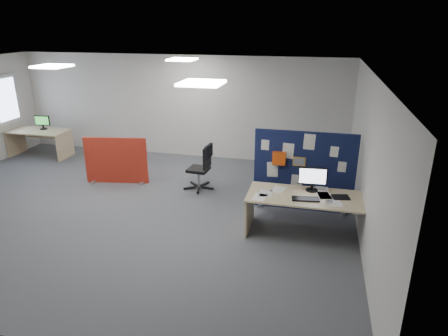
% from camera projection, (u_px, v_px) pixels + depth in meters
% --- Properties ---
extents(floor, '(9.00, 9.00, 0.00)m').
position_uv_depth(floor, '(122.00, 208.00, 7.97)').
color(floor, '#515358').
rests_on(floor, ground).
extents(ceiling, '(9.00, 7.00, 0.02)m').
position_uv_depth(ceiling, '(109.00, 70.00, 7.03)').
color(ceiling, white).
rests_on(ceiling, wall_back).
extents(wall_back, '(9.00, 0.02, 2.70)m').
position_uv_depth(wall_back, '(179.00, 107.00, 10.69)').
color(wall_back, silver).
rests_on(wall_back, floor).
extents(wall_right, '(0.02, 7.00, 2.70)m').
position_uv_depth(wall_right, '(367.00, 161.00, 6.52)').
color(wall_right, silver).
rests_on(wall_right, floor).
extents(ceiling_lights, '(4.10, 4.10, 0.04)m').
position_uv_depth(ceiling_lights, '(142.00, 68.00, 7.58)').
color(ceiling_lights, white).
rests_on(ceiling_lights, ceiling).
extents(navy_divider, '(1.92, 0.30, 1.58)m').
position_uv_depth(navy_divider, '(303.00, 171.00, 7.64)').
color(navy_divider, '#10193D').
rests_on(navy_divider, floor).
extents(main_desk, '(1.99, 0.89, 0.73)m').
position_uv_depth(main_desk, '(306.00, 203.00, 6.83)').
color(main_desk, tan).
rests_on(main_desk, floor).
extents(monitor_main, '(0.49, 0.20, 0.43)m').
position_uv_depth(monitor_main, '(313.00, 178.00, 6.86)').
color(monitor_main, black).
rests_on(monitor_main, main_desk).
extents(keyboard, '(0.47, 0.24, 0.02)m').
position_uv_depth(keyboard, '(306.00, 199.00, 6.59)').
color(keyboard, black).
rests_on(keyboard, main_desk).
extents(mouse, '(0.11, 0.08, 0.03)m').
position_uv_depth(mouse, '(329.00, 201.00, 6.49)').
color(mouse, '#A1A0A5').
rests_on(mouse, main_desk).
extents(paper_tray, '(0.32, 0.28, 0.01)m').
position_uv_depth(paper_tray, '(341.00, 197.00, 6.66)').
color(paper_tray, black).
rests_on(paper_tray, main_desk).
extents(red_divider, '(1.41, 0.30, 1.07)m').
position_uv_depth(red_divider, '(116.00, 161.00, 9.04)').
color(red_divider, '#A02D14').
rests_on(red_divider, floor).
extents(second_desk, '(1.60, 0.80, 0.73)m').
position_uv_depth(second_desk, '(40.00, 136.00, 10.88)').
color(second_desk, tan).
rests_on(second_desk, floor).
extents(monitor_second, '(0.41, 0.19, 0.37)m').
position_uv_depth(monitor_second, '(42.00, 122.00, 10.82)').
color(monitor_second, black).
rests_on(monitor_second, second_desk).
extents(office_chair, '(0.66, 0.67, 1.01)m').
position_uv_depth(office_chair, '(203.00, 165.00, 8.66)').
color(office_chair, black).
rests_on(office_chair, floor).
extents(desk_papers, '(1.48, 0.87, 0.00)m').
position_uv_depth(desk_papers, '(301.00, 195.00, 6.78)').
color(desk_papers, white).
rests_on(desk_papers, main_desk).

